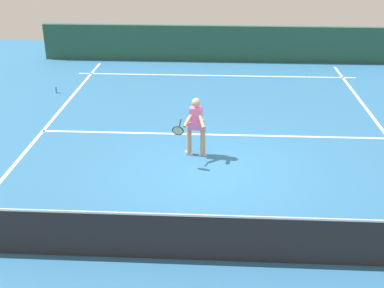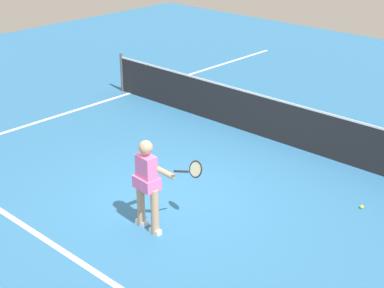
{
  "view_description": "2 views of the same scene",
  "coord_description": "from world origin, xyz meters",
  "views": [
    {
      "loc": [
        -0.11,
        10.58,
        5.59
      ],
      "look_at": [
        0.46,
        0.28,
        0.86
      ],
      "focal_mm": 46.12,
      "sensor_mm": 36.0,
      "label": 1
    },
    {
      "loc": [
        6.45,
        -6.4,
        5.05
      ],
      "look_at": [
        0.13,
        0.4,
        0.98
      ],
      "focal_mm": 54.7,
      "sensor_mm": 36.0,
      "label": 2
    }
  ],
  "objects": [
    {
      "name": "court_back_wall",
      "position": [
        0.0,
        -10.28,
        0.75
      ],
      "size": [
        14.84,
        0.24,
        1.51
      ],
      "primitive_type": "cube",
      "color": "#23513D",
      "rests_on": "ground"
    },
    {
      "name": "court_net",
      "position": [
        0.0,
        3.4,
        0.49
      ],
      "size": [
        10.52,
        0.08,
        1.04
      ],
      "color": "#4C4C51",
      "rests_on": "ground"
    },
    {
      "name": "baseline_marking",
      "position": [
        0.0,
        -8.08,
        0.0
      ],
      "size": [
        10.84,
        0.1,
        0.01
      ],
      "primitive_type": "cube",
      "color": "white",
      "rests_on": "ground"
    },
    {
      "name": "tennis_ball_near",
      "position": [
        2.63,
        2.0,
        0.03
      ],
      "size": [
        0.07,
        0.07,
        0.07
      ],
      "primitive_type": "sphere",
      "color": "#D1E533",
      "rests_on": "ground"
    },
    {
      "name": "service_line_marking",
      "position": [
        0.0,
        -2.27,
        0.0
      ],
      "size": [
        9.84,
        0.1,
        0.01
      ],
      "primitive_type": "cube",
      "color": "white",
      "rests_on": "ground"
    },
    {
      "name": "ground_plane",
      "position": [
        0.0,
        0.0,
        0.0
      ],
      "size": [
        27.51,
        27.51,
        0.0
      ],
      "primitive_type": "plane",
      "color": "teal"
    },
    {
      "name": "sideline_right_marking",
      "position": [
        4.92,
        0.0,
        0.0
      ],
      "size": [
        0.1,
        19.16,
        0.01
      ],
      "primitive_type": "cube",
      "color": "white",
      "rests_on": "ground"
    },
    {
      "name": "water_bottle",
      "position": [
        5.58,
        -5.67,
        0.12
      ],
      "size": [
        0.07,
        0.07,
        0.24
      ],
      "primitive_type": "cylinder",
      "color": "#4C9EE5",
      "rests_on": "ground"
    },
    {
      "name": "tennis_player",
      "position": [
        0.43,
        -0.92,
        0.85
      ],
      "size": [
        0.83,
        0.92,
        1.55
      ],
      "color": "tan",
      "rests_on": "ground"
    }
  ]
}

